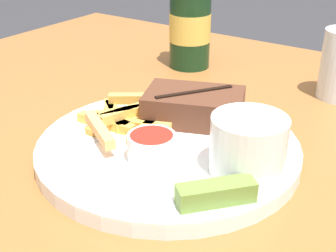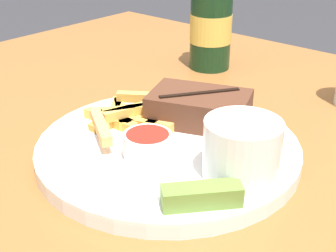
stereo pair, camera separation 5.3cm
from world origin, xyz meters
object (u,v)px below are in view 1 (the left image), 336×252
Objects in this scene: dinner_plate at (168,148)px; beer_bottle at (190,25)px; dipping_sauce_cup at (152,146)px; fork_utensil at (99,138)px; steak_portion at (194,106)px; coleslaw_cup at (248,142)px; pickle_spear at (216,193)px.

beer_bottle is (-0.15, 0.28, 0.06)m from dinner_plate.
beer_bottle is at bearing 115.81° from dipping_sauce_cup.
fork_utensil is at bearing -76.01° from beer_bottle.
dinner_plate is 0.33m from beer_bottle.
dinner_plate is at bearing -62.20° from beer_bottle.
steak_portion is 0.26m from beer_bottle.
steak_portion is 1.16× the size of fork_utensil.
beer_bottle is at bearing 131.03° from coleslaw_cup.
coleslaw_cup is 0.38× the size of beer_bottle.
pickle_spear is (0.10, -0.07, 0.02)m from dinner_plate.
coleslaw_cup is 0.10m from dipping_sauce_cup.
dinner_plate is 0.07m from steak_portion.
pickle_spear is at bearing -17.43° from dipping_sauce_cup.
coleslaw_cup is (0.10, -0.01, 0.04)m from dinner_plate.
pickle_spear is at bearing -54.58° from beer_bottle.
pickle_spear is (0.11, -0.14, -0.01)m from steak_portion.
dinner_plate is 3.89× the size of coleslaw_cup.
dipping_sauce_cup reaches higher than pickle_spear.
fork_utensil is (-0.07, -0.04, 0.01)m from dinner_plate.
beer_bottle reaches higher than pickle_spear.
coleslaw_cup is at bearing 21.12° from dipping_sauce_cup.
coleslaw_cup reaches higher than dipping_sauce_cup.
dipping_sauce_cup is at bearing -64.19° from beer_bottle.
dipping_sauce_cup is at bearing 162.57° from pickle_spear.
dinner_plate is 0.13m from pickle_spear.
steak_portion is 1.80× the size of coleslaw_cup.
pickle_spear is at bearing -88.91° from coleslaw_cup.
pickle_spear is 0.44m from beer_bottle.
coleslaw_cup reaches higher than pickle_spear.
steak_portion is 0.11m from dipping_sauce_cup.
dinner_plate is 0.08m from fork_utensil.
beer_bottle is at bearing 123.42° from steak_portion.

